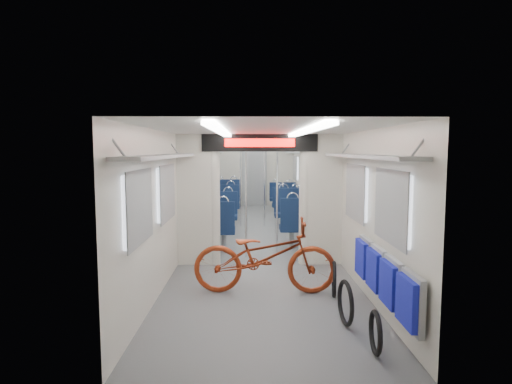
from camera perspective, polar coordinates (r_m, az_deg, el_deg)
carriage at (r=9.26m, az=0.22°, el=2.37°), size 12.00×12.02×2.31m
bicycle at (r=6.12m, az=1.16°, el=-8.54°), size 2.04×0.79×1.06m
flip_bench at (r=5.22m, az=16.58°, el=-10.74°), size 0.12×2.14×0.55m
bike_hoop_a at (r=4.63m, az=15.63°, el=-17.89°), size 0.08×0.45×0.45m
bike_hoop_b at (r=5.22m, az=11.84°, el=-14.52°), size 0.09×0.54×0.54m
bike_hoop_c at (r=6.13m, az=10.36°, el=-11.58°), size 0.13×0.50×0.50m
seat_bay_near_left at (r=9.55m, az=-5.43°, el=-3.26°), size 0.93×2.16×1.13m
seat_bay_near_right at (r=9.88m, az=5.59°, el=-2.84°), size 0.96×2.32×1.18m
seat_bay_far_left at (r=13.26m, az=-4.17°, el=-0.68°), size 0.95×2.28×1.16m
seat_bay_far_right at (r=13.39m, az=3.87°, el=-0.82°), size 0.88×1.92×1.05m
stanchion_near_left at (r=8.00m, az=-1.34°, el=-0.67°), size 0.04×0.04×2.30m
stanchion_near_right at (r=8.41m, az=2.83°, el=-0.37°), size 0.04×0.04×2.30m
stanchion_far_left at (r=11.28m, az=-2.09°, el=1.18°), size 0.04×0.04×2.30m
stanchion_far_right at (r=11.31m, az=1.13°, el=1.19°), size 0.05×0.05×2.30m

